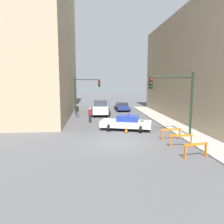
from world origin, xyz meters
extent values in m
plane|color=#4C4C4F|center=(0.00, 0.00, 0.00)|extent=(120.00, 120.00, 0.00)
cube|color=#9E998E|center=(6.20, 0.00, 0.06)|extent=(2.40, 44.00, 0.12)
cube|color=tan|center=(-12.00, 14.00, 12.95)|extent=(14.00, 20.00, 25.91)
cylinder|color=black|center=(5.90, 1.23, 2.72)|extent=(0.18, 0.18, 5.20)
cylinder|color=black|center=(4.20, 1.23, 4.92)|extent=(3.40, 0.12, 0.12)
cube|color=black|center=(2.50, 1.23, 4.42)|extent=(0.30, 0.22, 0.90)
sphere|color=red|center=(2.50, 1.08, 4.69)|extent=(0.18, 0.18, 0.18)
sphere|color=#4C3D0C|center=(2.50, 1.08, 4.42)|extent=(0.18, 0.18, 0.18)
sphere|color=#0C4219|center=(2.50, 1.08, 4.15)|extent=(0.18, 0.18, 0.18)
cylinder|color=black|center=(-4.40, 13.77, 2.60)|extent=(0.18, 0.18, 5.20)
cylinder|color=black|center=(-2.80, 13.77, 4.80)|extent=(3.20, 0.12, 0.12)
cube|color=black|center=(-1.20, 13.77, 4.30)|extent=(0.30, 0.22, 0.90)
sphere|color=red|center=(-1.20, 13.62, 4.57)|extent=(0.18, 0.18, 0.18)
sphere|color=#4C3D0C|center=(-1.20, 13.62, 4.30)|extent=(0.18, 0.18, 0.18)
sphere|color=#0C4219|center=(-1.20, 13.62, 4.03)|extent=(0.18, 0.18, 0.18)
cube|color=white|center=(1.01, 4.26, 0.60)|extent=(5.04, 3.14, 0.55)
cube|color=navy|center=(1.19, 4.21, 1.14)|extent=(2.36, 2.13, 0.52)
cylinder|color=black|center=(-0.63, 3.88, 0.33)|extent=(0.40, 0.70, 0.66)
cylinder|color=black|center=(-0.14, 5.50, 0.33)|extent=(0.40, 0.70, 0.66)
cylinder|color=black|center=(2.15, 3.02, 0.33)|extent=(0.40, 0.70, 0.66)
cylinder|color=black|center=(2.65, 4.65, 0.33)|extent=(0.40, 0.70, 0.66)
cube|color=#2633BF|center=(1.19, 4.21, 1.46)|extent=(0.60, 1.38, 0.12)
cube|color=silver|center=(-1.04, 13.93, 0.75)|extent=(2.18, 5.46, 0.70)
cube|color=#2D333D|center=(-1.00, 15.01, 1.50)|extent=(1.90, 1.79, 0.80)
cylinder|color=black|center=(-1.90, 15.64, 0.40)|extent=(0.81, 0.29, 0.80)
cylinder|color=black|center=(-0.06, 15.58, 0.40)|extent=(0.81, 0.29, 0.80)
cylinder|color=black|center=(-2.02, 12.29, 0.40)|extent=(0.81, 0.29, 0.80)
cylinder|color=black|center=(-0.18, 12.23, 0.40)|extent=(0.81, 0.29, 0.80)
cube|color=navy|center=(2.49, 18.00, 0.57)|extent=(1.84, 4.32, 0.52)
cube|color=#232833|center=(2.49, 17.83, 1.07)|extent=(1.60, 1.82, 0.48)
cylinder|color=black|center=(1.65, 19.33, 0.31)|extent=(0.62, 0.23, 0.62)
cylinder|color=black|center=(3.31, 19.34, 0.31)|extent=(0.62, 0.23, 0.62)
cylinder|color=black|center=(1.68, 16.66, 0.31)|extent=(0.62, 0.23, 0.62)
cylinder|color=black|center=(3.33, 16.67, 0.31)|extent=(0.62, 0.23, 0.62)
cylinder|color=black|center=(-2.40, 8.40, 0.41)|extent=(0.39, 0.39, 0.82)
cylinder|color=maroon|center=(-2.40, 8.40, 1.13)|extent=(0.51, 0.51, 0.62)
sphere|color=tan|center=(-2.40, 8.40, 1.55)|extent=(0.31, 0.31, 0.22)
cylinder|color=#474C66|center=(-4.04, 11.77, 0.41)|extent=(0.29, 0.29, 0.82)
cylinder|color=black|center=(-4.04, 11.77, 1.13)|extent=(0.38, 0.38, 0.62)
sphere|color=tan|center=(-4.04, 11.77, 1.55)|extent=(0.23, 0.23, 0.22)
cube|color=orange|center=(4.03, -3.59, 0.83)|extent=(1.59, 0.32, 0.14)
cube|color=orange|center=(3.32, -3.71, 0.45)|extent=(0.08, 0.17, 0.90)
cube|color=orange|center=(4.74, -3.47, 0.45)|extent=(0.08, 0.17, 0.90)
cube|color=orange|center=(4.03, -1.42, 0.83)|extent=(1.60, 0.20, 0.14)
cube|color=orange|center=(3.31, -1.35, 0.45)|extent=(0.07, 0.16, 0.90)
cube|color=orange|center=(4.74, -1.49, 0.45)|extent=(0.07, 0.16, 0.90)
cube|color=orange|center=(4.02, 0.50, 0.83)|extent=(1.60, 0.11, 0.14)
cube|color=orange|center=(3.30, 0.47, 0.45)|extent=(0.06, 0.16, 0.90)
cube|color=orange|center=(4.74, 0.52, 0.45)|extent=(0.06, 0.16, 0.90)
cube|color=black|center=(0.87, 3.21, 0.02)|extent=(0.36, 0.36, 0.04)
cone|color=#F2600C|center=(0.87, 3.21, 0.35)|extent=(0.28, 0.28, 0.62)
camera|label=1|loc=(-2.08, -15.74, 4.56)|focal=35.00mm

